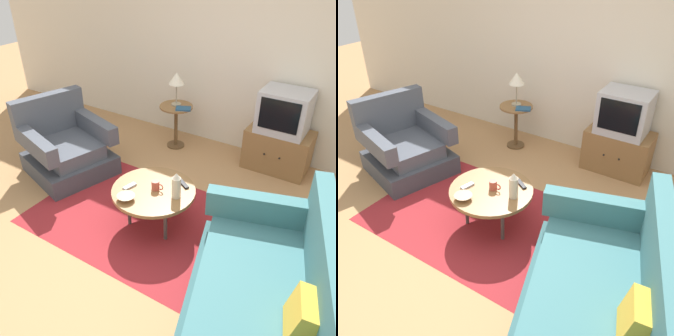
% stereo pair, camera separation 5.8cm
% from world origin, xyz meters
% --- Properties ---
extents(ground_plane, '(16.00, 16.00, 0.00)m').
position_xyz_m(ground_plane, '(0.00, 0.00, 0.00)').
color(ground_plane, '#AD7F51').
extents(back_wall, '(9.00, 0.12, 2.70)m').
position_xyz_m(back_wall, '(0.00, 2.24, 1.35)').
color(back_wall, beige).
rests_on(back_wall, ground).
extents(area_rug, '(2.60, 1.57, 0.00)m').
position_xyz_m(area_rug, '(-0.09, 0.18, 0.00)').
color(area_rug, maroon).
rests_on(area_rug, ground).
extents(armchair, '(1.14, 1.13, 0.92)m').
position_xyz_m(armchair, '(-1.61, 0.46, 0.31)').
color(armchair, '#3E424B').
rests_on(armchair, ground).
extents(couch, '(1.46, 2.04, 0.95)m').
position_xyz_m(couch, '(1.26, -0.47, 0.30)').
color(couch, '#325C60').
rests_on(couch, ground).
extents(coffee_table, '(0.82, 0.82, 0.43)m').
position_xyz_m(coffee_table, '(-0.09, 0.18, 0.40)').
color(coffee_table, olive).
rests_on(coffee_table, ground).
extents(side_table, '(0.45, 0.45, 0.61)m').
position_xyz_m(side_table, '(-0.78, 1.74, 0.43)').
color(side_table, olive).
rests_on(side_table, ground).
extents(tv_stand, '(0.78, 0.48, 0.53)m').
position_xyz_m(tv_stand, '(0.61, 1.91, 0.26)').
color(tv_stand, olive).
rests_on(tv_stand, ground).
extents(television, '(0.57, 0.47, 0.51)m').
position_xyz_m(television, '(0.61, 1.91, 0.78)').
color(television, '#B7B7BC').
rests_on(television, tv_stand).
extents(table_lamp, '(0.21, 0.21, 0.45)m').
position_xyz_m(table_lamp, '(-0.79, 1.76, 0.96)').
color(table_lamp, '#9E937A').
rests_on(table_lamp, side_table).
extents(vase, '(0.09, 0.09, 0.27)m').
position_xyz_m(vase, '(0.16, 0.19, 0.56)').
color(vase, beige).
rests_on(vase, coffee_table).
extents(mug, '(0.13, 0.08, 0.10)m').
position_xyz_m(mug, '(-0.07, 0.19, 0.48)').
color(mug, '#B74C3D').
rests_on(mug, coffee_table).
extents(bowl, '(0.17, 0.17, 0.05)m').
position_xyz_m(bowl, '(-0.22, -0.09, 0.46)').
color(bowl, tan).
rests_on(bowl, coffee_table).
extents(tv_remote_dark, '(0.17, 0.13, 0.02)m').
position_xyz_m(tv_remote_dark, '(0.11, 0.40, 0.44)').
color(tv_remote_dark, black).
rests_on(tv_remote_dark, coffee_table).
extents(tv_remote_silver, '(0.08, 0.15, 0.02)m').
position_xyz_m(tv_remote_silver, '(-0.31, 0.08, 0.44)').
color(tv_remote_silver, '#B2B2B7').
rests_on(tv_remote_silver, coffee_table).
extents(book, '(0.24, 0.21, 0.02)m').
position_xyz_m(book, '(-0.64, 1.68, 0.62)').
color(book, navy).
rests_on(book, side_table).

